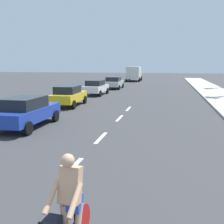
% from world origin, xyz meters
% --- Properties ---
extents(ground_plane, '(160.00, 160.00, 0.00)m').
position_xyz_m(ground_plane, '(0.00, 20.00, 0.00)').
color(ground_plane, '#38383A').
extents(lane_stripe_2, '(0.16, 1.80, 0.01)m').
position_xyz_m(lane_stripe_2, '(0.00, 7.08, 0.00)').
color(lane_stripe_2, white).
rests_on(lane_stripe_2, ground).
extents(lane_stripe_3, '(0.16, 1.80, 0.01)m').
position_xyz_m(lane_stripe_3, '(0.00, 10.56, 0.00)').
color(lane_stripe_3, white).
rests_on(lane_stripe_3, ground).
extents(lane_stripe_4, '(0.16, 1.80, 0.01)m').
position_xyz_m(lane_stripe_4, '(0.00, 14.87, 0.00)').
color(lane_stripe_4, white).
rests_on(lane_stripe_4, ground).
extents(lane_stripe_5, '(0.16, 1.80, 0.01)m').
position_xyz_m(lane_stripe_5, '(0.00, 18.32, 0.00)').
color(lane_stripe_5, white).
rests_on(lane_stripe_5, ground).
extents(cyclist, '(0.63, 1.71, 1.82)m').
position_xyz_m(cyclist, '(1.31, 3.46, 0.83)').
color(cyclist, black).
rests_on(cyclist, ground).
extents(parked_car_blue, '(2.01, 4.33, 1.57)m').
position_xyz_m(parked_car_blue, '(-4.27, 11.68, 0.84)').
color(parked_car_blue, '#1E389E').
rests_on(parked_car_blue, ground).
extents(parked_car_yellow, '(2.04, 4.20, 1.57)m').
position_xyz_m(parked_car_yellow, '(-4.77, 18.67, 0.84)').
color(parked_car_yellow, gold).
rests_on(parked_car_yellow, ground).
extents(parked_car_white, '(2.01, 4.22, 1.57)m').
position_xyz_m(parked_car_white, '(-4.75, 26.23, 0.84)').
color(parked_car_white, white).
rests_on(parked_car_white, ground).
extents(parked_car_silver, '(2.18, 4.60, 1.57)m').
position_xyz_m(parked_car_silver, '(-4.40, 33.72, 0.84)').
color(parked_car_silver, '#B7BABF').
rests_on(parked_car_silver, ground).
extents(delivery_truck, '(2.75, 6.28, 2.80)m').
position_xyz_m(delivery_truck, '(-3.93, 50.09, 1.50)').
color(delivery_truck, beige).
rests_on(delivery_truck, ground).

